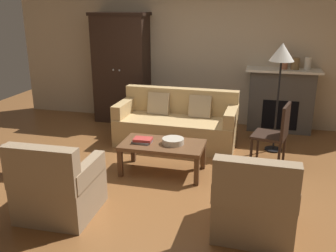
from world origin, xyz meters
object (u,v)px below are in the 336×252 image
(coffee_table, at_px, (163,147))
(mantel_vase_terracotta, at_px, (284,61))
(armchair_near_left, at_px, (58,188))
(armchair_near_right, at_px, (254,204))
(book_stack, at_px, (143,140))
(mantel_vase_bronze, at_px, (295,64))
(dog, at_px, (13,157))
(fireplace, at_px, (281,100))
(couch, at_px, (177,124))
(side_chair_wooden, at_px, (276,131))
(armoire, at_px, (122,68))
(floor_lamp, at_px, (282,59))
(mantel_vase_cream, at_px, (308,64))
(fruit_bowl, at_px, (173,141))

(coffee_table, xyz_separation_m, mantel_vase_terracotta, (1.57, 2.21, 0.89))
(armchair_near_left, relative_size, armchair_near_right, 1.00)
(book_stack, height_order, mantel_vase_bronze, mantel_vase_bronze)
(dog, bearing_deg, fireplace, 38.57)
(couch, xyz_separation_m, side_chair_wooden, (1.53, -0.54, 0.19))
(couch, xyz_separation_m, armchair_near_right, (1.30, -2.28, -0.00))
(armoire, relative_size, armchair_near_right, 2.32)
(couch, relative_size, side_chair_wooden, 2.15)
(armchair_near_right, bearing_deg, side_chair_wooden, 82.42)
(floor_lamp, bearing_deg, armchair_near_right, -95.88)
(mantel_vase_cream, relative_size, dog, 0.41)
(side_chair_wooden, distance_m, floor_lamp, 1.09)
(armoire, relative_size, book_stack, 7.75)
(armoire, relative_size, mantel_vase_bronze, 10.34)
(mantel_vase_terracotta, height_order, mantel_vase_cream, mantel_vase_terracotta)
(armoire, xyz_separation_m, mantel_vase_bronze, (3.13, 0.06, 0.19))
(mantel_vase_terracotta, xyz_separation_m, side_chair_wooden, (-0.11, -1.59, -0.74))
(floor_lamp, xyz_separation_m, dog, (-3.39, -1.76, -1.18))
(fruit_bowl, xyz_separation_m, mantel_vase_terracotta, (1.43, 2.19, 0.80))
(mantel_vase_bronze, xyz_separation_m, floor_lamp, (-0.28, -1.00, 0.21))
(armoire, bearing_deg, book_stack, -63.03)
(book_stack, relative_size, side_chair_wooden, 0.29)
(side_chair_wooden, bearing_deg, armchair_near_left, -139.85)
(couch, bearing_deg, armoire, 142.92)
(armoire, xyz_separation_m, armchair_near_right, (2.61, -3.27, -0.71))
(armoire, relative_size, armchair_near_left, 2.32)
(fireplace, distance_m, mantel_vase_cream, 0.76)
(mantel_vase_bronze, bearing_deg, mantel_vase_cream, 0.00)
(armchair_near_right, bearing_deg, mantel_vase_terracotta, 84.20)
(armoire, distance_m, couch, 1.79)
(armchair_near_left, relative_size, dog, 1.67)
(armchair_near_left, xyz_separation_m, dog, (-1.10, 0.75, -0.07))
(fruit_bowl, relative_size, side_chair_wooden, 0.32)
(armoire, xyz_separation_m, couch, (1.31, -0.99, -0.71))
(coffee_table, height_order, armchair_near_right, armchair_near_right)
(couch, xyz_separation_m, coffee_table, (0.07, -1.16, 0.05))
(armchair_near_left, relative_size, floor_lamp, 0.53)
(side_chair_wooden, relative_size, floor_lamp, 0.54)
(mantel_vase_terracotta, relative_size, armchair_near_right, 0.31)
(fireplace, relative_size, coffee_table, 1.15)
(fireplace, xyz_separation_m, coffee_table, (-1.57, -2.22, -0.20))
(mantel_vase_bronze, relative_size, side_chair_wooden, 0.22)
(fireplace, height_order, mantel_vase_terracotta, mantel_vase_terracotta)
(mantel_vase_cream, bearing_deg, dog, -144.46)
(armchair_near_left, bearing_deg, dog, 145.86)
(coffee_table, relative_size, fruit_bowl, 3.81)
(mantel_vase_terracotta, bearing_deg, coffee_table, -125.45)
(mantel_vase_terracotta, bearing_deg, side_chair_wooden, -93.85)
(couch, distance_m, dog, 2.52)
(mantel_vase_cream, xyz_separation_m, armchair_near_right, (-0.72, -3.33, -0.91))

